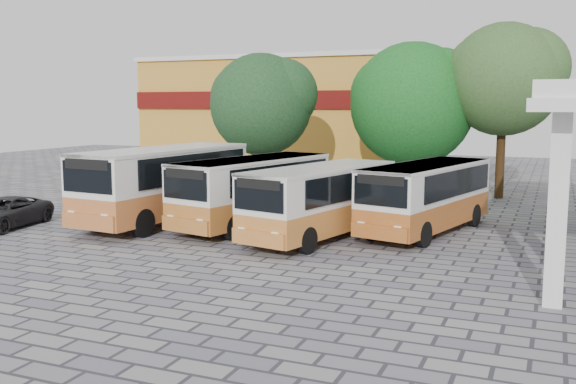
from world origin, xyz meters
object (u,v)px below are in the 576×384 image
at_px(bus_far_left, 165,180).
at_px(bus_far_right, 427,193).
at_px(parked_car, 4,213).
at_px(bus_centre_right, 321,197).
at_px(bus_centre_left, 253,187).

distance_m(bus_far_left, bus_far_right, 10.58).
relative_size(bus_far_left, bus_far_right, 1.13).
xyz_separation_m(bus_far_left, parked_car, (-5.34, -3.42, -1.20)).
relative_size(bus_far_left, bus_centre_right, 1.14).
height_order(bus_centre_right, bus_far_right, bus_far_right).
bearing_deg(bus_centre_right, bus_centre_left, 175.04).
bearing_deg(bus_far_left, bus_centre_right, 1.08).
relative_size(bus_centre_left, parked_car, 1.88).
bearing_deg(bus_centre_left, bus_far_right, 24.70).
distance_m(bus_far_left, parked_car, 6.45).
distance_m(bus_centre_right, bus_far_right, 4.17).
bearing_deg(parked_car, bus_centre_right, 4.43).
relative_size(bus_centre_left, bus_far_right, 1.04).
distance_m(bus_centre_left, bus_centre_right, 3.42).
distance_m(bus_centre_left, bus_far_right, 6.76).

